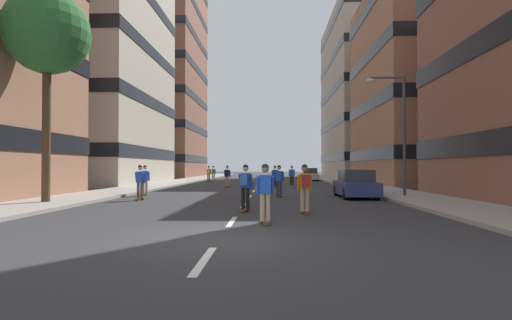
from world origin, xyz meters
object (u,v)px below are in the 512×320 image
object	(u,v)px
skater_0	(275,175)
skater_4	(227,175)
skater_2	(292,175)
street_tree_near	(47,34)
parked_car_mid	(355,185)
streetlamp_right	(397,122)
skater_6	(140,181)
skater_1	(213,173)
skater_9	(279,179)
skater_5	(265,190)
parked_car_near	(310,175)
skater_8	(209,173)
skater_3	(245,185)
skater_7	(305,185)
skater_10	(145,179)

from	to	relation	value
skater_0	skater_4	size ratio (longest dim) A/B	1.00
skater_4	skater_2	bearing A→B (deg)	28.64
street_tree_near	skater_2	distance (m)	22.05
parked_car_mid	skater_0	world-z (taller)	skater_0
streetlamp_right	skater_6	size ratio (longest dim) A/B	3.65
skater_1	skater_2	xyz separation A→B (m)	(8.09, -7.91, -0.03)
skater_0	skater_1	distance (m)	12.55
streetlamp_right	skater_4	world-z (taller)	streetlamp_right
street_tree_near	skater_9	world-z (taller)	street_tree_near
street_tree_near	skater_5	bearing A→B (deg)	-28.78
parked_car_near	skater_0	distance (m)	16.16
skater_4	streetlamp_right	bearing A→B (deg)	-43.71
parked_car_mid	skater_0	bearing A→B (deg)	113.08
skater_5	skater_8	bearing A→B (deg)	102.06
skater_8	parked_car_near	bearing A→B (deg)	17.19
parked_car_near	skater_9	size ratio (longest dim) A/B	2.47
skater_2	skater_3	size ratio (longest dim) A/B	1.00
parked_car_near	skater_6	size ratio (longest dim) A/B	2.47
street_tree_near	skater_4	distance (m)	17.17
parked_car_near	skater_5	xyz separation A→B (m)	(-4.76, -35.60, 0.29)
parked_car_mid	skater_7	xyz separation A→B (m)	(-3.39, -7.49, 0.32)
skater_5	skater_10	bearing A→B (deg)	123.32
parked_car_mid	skater_10	xyz separation A→B (m)	(-11.95, 0.98, 0.29)
skater_2	parked_car_near	bearing A→B (deg)	77.68
skater_3	skater_5	size ratio (longest dim) A/B	1.00
skater_4	skater_6	bearing A→B (deg)	-104.22
skater_4	skater_6	distance (m)	12.38
skater_5	skater_9	distance (m)	10.32
parked_car_near	skater_10	xyz separation A→B (m)	(-11.95, -24.68, 0.29)
skater_1	skater_3	bearing A→B (deg)	-79.11
skater_9	skater_6	bearing A→B (deg)	-161.03
skater_1	parked_car_near	bearing A→B (deg)	24.18
streetlamp_right	parked_car_mid	bearing A→B (deg)	179.21
skater_5	skater_9	size ratio (longest dim) A/B	1.00
street_tree_near	streetlamp_right	xyz separation A→B (m)	(16.85, 4.52, -3.49)
street_tree_near	skater_0	size ratio (longest dim) A/B	5.29
skater_0	skater_4	distance (m)	3.86
street_tree_near	skater_7	world-z (taller)	street_tree_near
skater_7	parked_car_near	bearing A→B (deg)	84.17
skater_9	street_tree_near	bearing A→B (deg)	-154.81
skater_3	skater_9	xyz separation A→B (m)	(1.41, 7.22, -0.03)
streetlamp_right	skater_9	xyz separation A→B (m)	(-6.42, 0.38, -3.15)
street_tree_near	skater_1	size ratio (longest dim) A/B	5.29
skater_2	street_tree_near	bearing A→B (deg)	-124.11
parked_car_near	skater_10	bearing A→B (deg)	-115.83
skater_2	skater_3	distance (m)	19.92
parked_car_mid	streetlamp_right	distance (m)	4.12
parked_car_near	skater_8	bearing A→B (deg)	-162.81
streetlamp_right	skater_9	world-z (taller)	streetlamp_right
skater_5	skater_3	bearing A→B (deg)	104.54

